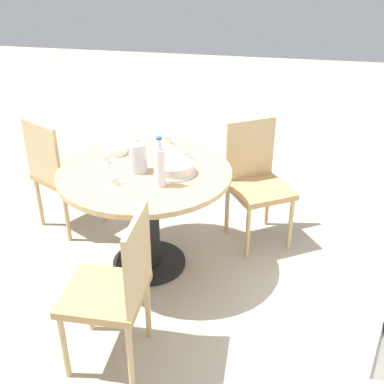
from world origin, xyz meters
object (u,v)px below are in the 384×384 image
at_px(water_bottle, 160,166).
at_px(cup_c, 167,141).
at_px(cake_main, 174,168).
at_px(chair_a, 115,288).
at_px(cup_a, 186,156).
at_px(coffee_pot, 138,157).
at_px(cup_b, 105,160).
at_px(chair_b, 256,180).
at_px(chair_c, 60,172).
at_px(cup_d, 114,181).

xyz_separation_m(water_bottle, cup_c, (-0.66, -0.12, -0.11)).
xyz_separation_m(water_bottle, cake_main, (-0.19, 0.04, -0.09)).
xyz_separation_m(chair_a, cup_a, (-1.10, 0.14, 0.29)).
height_order(chair_a, coffee_pot, coffee_pot).
xyz_separation_m(cup_a, cup_b, (0.18, -0.52, 0.00)).
distance_m(chair_b, chair_c, 1.52).
height_order(cake_main, cup_d, cake_main).
height_order(chair_c, cup_b, chair_c).
bearing_deg(cup_d, coffee_pot, 157.58).
relative_size(chair_b, cake_main, 3.31).
relative_size(chair_a, cup_b, 7.65).
distance_m(chair_c, cake_main, 1.11).
xyz_separation_m(cake_main, cup_d, (0.24, -0.32, -0.01)).
relative_size(chair_c, coffee_pot, 3.99).
bearing_deg(cup_d, chair_b, 132.90).
bearing_deg(chair_b, cup_c, 152.22).
relative_size(coffee_pot, cup_a, 1.92).
height_order(cup_a, cup_d, same).
bearing_deg(chair_c, cup_a, -159.15).
bearing_deg(cake_main, coffee_pot, -85.37).
xyz_separation_m(chair_c, cup_b, (0.32, 0.52, 0.29)).
distance_m(water_bottle, cup_a, 0.43).
bearing_deg(chair_c, coffee_pot, -178.08).
distance_m(chair_a, cup_d, 0.73).
bearing_deg(cup_a, cup_c, -142.19).
bearing_deg(chair_c, water_bottle, 178.64).
distance_m(chair_a, water_bottle, 0.80).
bearing_deg(chair_a, chair_c, -145.80).
relative_size(water_bottle, cup_d, 2.64).
xyz_separation_m(coffee_pot, cup_a, (-0.25, 0.26, -0.08)).
bearing_deg(cake_main, cup_d, -53.66).
relative_size(chair_b, cup_c, 7.65).
xyz_separation_m(chair_a, chair_b, (-1.41, 0.62, 0.00)).
height_order(chair_b, cup_d, chair_b).
height_order(coffee_pot, cake_main, coffee_pot).
distance_m(cup_a, cup_b, 0.55).
distance_m(cake_main, cup_a, 0.23).
bearing_deg(coffee_pot, cup_b, -105.73).
xyz_separation_m(chair_b, water_bottle, (0.72, -0.55, 0.39)).
bearing_deg(cup_b, water_bottle, 61.85).
relative_size(chair_b, chair_c, 1.00).
bearing_deg(cup_d, cup_c, 167.64).
distance_m(chair_b, cake_main, 0.79).
distance_m(chair_c, cup_b, 0.67).
bearing_deg(cup_a, chair_a, -7.32).
bearing_deg(coffee_pot, chair_a, 7.88).
bearing_deg(cup_a, cup_b, -71.32).
xyz_separation_m(chair_b, cake_main, (0.53, -0.51, 0.30)).
bearing_deg(cup_a, chair_b, 122.43).
relative_size(cake_main, cup_c, 2.31).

